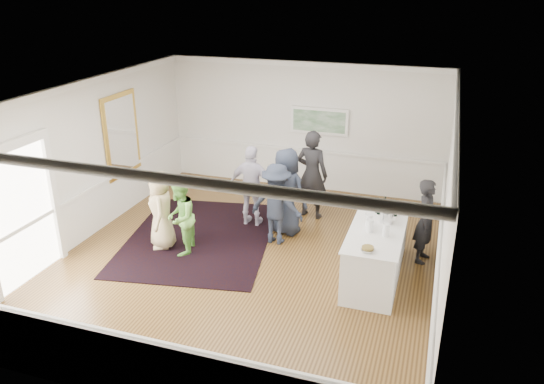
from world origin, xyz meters
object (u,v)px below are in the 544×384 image
(guest_dark_b, at_px, (312,174))
(bartender, at_px, (426,221))
(guest_lilac, at_px, (252,186))
(guest_navy, at_px, (286,192))
(serving_table, at_px, (376,250))
(guest_green, at_px, (180,218))
(nut_bowl, at_px, (368,249))
(guest_dark_a, at_px, (276,204))
(guest_tan, at_px, (161,210))
(ice_bucket, at_px, (387,217))

(guest_dark_b, bearing_deg, bartender, 164.19)
(guest_lilac, xyz_separation_m, guest_navy, (0.80, -0.14, 0.03))
(serving_table, distance_m, guest_green, 3.74)
(guest_navy, bearing_deg, nut_bowl, 150.20)
(guest_dark_a, height_order, nut_bowl, guest_dark_a)
(guest_navy, bearing_deg, guest_green, 59.36)
(guest_lilac, height_order, guest_dark_a, guest_lilac)
(guest_tan, bearing_deg, guest_green, 49.19)
(guest_dark_b, bearing_deg, serving_table, 140.58)
(nut_bowl, bearing_deg, ice_bucket, 82.74)
(serving_table, xyz_separation_m, guest_dark_b, (-1.75, 2.13, 0.51))
(serving_table, bearing_deg, guest_navy, 150.29)
(guest_lilac, xyz_separation_m, guest_dark_b, (1.10, 0.82, 0.11))
(guest_dark_a, relative_size, guest_navy, 0.91)
(ice_bucket, bearing_deg, bartender, 44.79)
(guest_dark_b, bearing_deg, guest_lilac, 47.97)
(bartender, bearing_deg, guest_green, 114.28)
(serving_table, relative_size, guest_green, 1.62)
(guest_dark_b, xyz_separation_m, guest_navy, (-0.30, -0.97, -0.08))
(bartender, bearing_deg, guest_dark_a, 102.70)
(guest_lilac, bearing_deg, guest_dark_a, 139.54)
(bartender, relative_size, guest_navy, 0.89)
(guest_green, relative_size, ice_bucket, 5.81)
(nut_bowl, bearing_deg, guest_dark_b, 118.67)
(guest_lilac, height_order, nut_bowl, guest_lilac)
(bartender, height_order, guest_dark_b, guest_dark_b)
(guest_dark_a, bearing_deg, nut_bowl, 144.41)
(guest_dark_b, xyz_separation_m, ice_bucket, (1.86, -1.96, 0.10))
(bartender, xyz_separation_m, guest_tan, (-4.99, -1.05, -0.02))
(guest_dark_b, height_order, nut_bowl, guest_dark_b)
(serving_table, height_order, guest_tan, guest_tan)
(guest_dark_a, xyz_separation_m, nut_bowl, (2.07, -1.69, 0.19))
(serving_table, height_order, guest_dark_a, guest_dark_a)
(bartender, bearing_deg, ice_bucket, 144.42)
(guest_tan, distance_m, guest_dark_b, 3.40)
(serving_table, bearing_deg, guest_green, -174.83)
(guest_tan, relative_size, ice_bucket, 6.16)
(serving_table, relative_size, guest_lilac, 1.37)
(ice_bucket, height_order, nut_bowl, ice_bucket)
(guest_lilac, relative_size, guest_dark_b, 0.89)
(nut_bowl, bearing_deg, guest_dark_a, 140.85)
(serving_table, bearing_deg, guest_tan, -177.11)
(guest_green, height_order, guest_lilac, guest_lilac)
(guest_green, relative_size, guest_dark_a, 0.90)
(serving_table, relative_size, guest_dark_b, 1.22)
(guest_tan, xyz_separation_m, guest_navy, (2.16, 1.38, 0.13))
(serving_table, distance_m, bartender, 1.19)
(serving_table, bearing_deg, bartender, 47.01)
(guest_green, height_order, guest_dark_b, guest_dark_b)
(guest_tan, height_order, guest_green, guest_tan)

